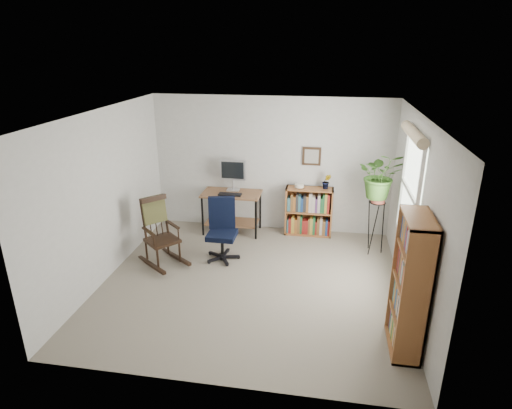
% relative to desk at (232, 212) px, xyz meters
% --- Properties ---
extents(floor, '(4.20, 4.00, 0.00)m').
position_rel_desk_xyz_m(floor, '(0.66, -1.70, -0.37)').
color(floor, gray).
rests_on(floor, ground).
extents(ceiling, '(4.20, 4.00, 0.00)m').
position_rel_desk_xyz_m(ceiling, '(0.66, -1.70, 2.03)').
color(ceiling, silver).
rests_on(ceiling, ground).
extents(wall_back, '(4.20, 0.00, 2.40)m').
position_rel_desk_xyz_m(wall_back, '(0.66, 0.30, 0.83)').
color(wall_back, silver).
rests_on(wall_back, ground).
extents(wall_front, '(4.20, 0.00, 2.40)m').
position_rel_desk_xyz_m(wall_front, '(0.66, -3.70, 0.83)').
color(wall_front, silver).
rests_on(wall_front, ground).
extents(wall_left, '(0.00, 4.00, 2.40)m').
position_rel_desk_xyz_m(wall_left, '(-1.44, -1.70, 0.83)').
color(wall_left, silver).
rests_on(wall_left, ground).
extents(wall_right, '(0.00, 4.00, 2.40)m').
position_rel_desk_xyz_m(wall_right, '(2.76, -1.70, 0.83)').
color(wall_right, silver).
rests_on(wall_right, ground).
extents(window, '(0.12, 1.20, 1.50)m').
position_rel_desk_xyz_m(window, '(2.72, -1.40, 1.03)').
color(window, silver).
rests_on(window, wall_right).
extents(desk, '(1.04, 0.57, 0.75)m').
position_rel_desk_xyz_m(desk, '(0.00, 0.00, 0.00)').
color(desk, brown).
rests_on(desk, floor).
extents(monitor, '(0.46, 0.16, 0.56)m').
position_rel_desk_xyz_m(monitor, '(0.00, 0.14, 0.65)').
color(monitor, '#B7B7BC').
rests_on(monitor, desk).
extents(keyboard, '(0.40, 0.15, 0.02)m').
position_rel_desk_xyz_m(keyboard, '(0.00, -0.12, 0.39)').
color(keyboard, black).
rests_on(keyboard, desk).
extents(office_chair, '(0.64, 0.64, 1.00)m').
position_rel_desk_xyz_m(office_chair, '(0.08, -1.07, 0.13)').
color(office_chair, black).
rests_on(office_chair, floor).
extents(rocking_chair, '(1.06, 1.03, 1.07)m').
position_rel_desk_xyz_m(rocking_chair, '(-0.79, -1.35, 0.16)').
color(rocking_chair, black).
rests_on(rocking_chair, floor).
extents(low_bookshelf, '(0.82, 0.27, 0.87)m').
position_rel_desk_xyz_m(low_bookshelf, '(1.37, 0.12, 0.06)').
color(low_bookshelf, '#9B5D32').
rests_on(low_bookshelf, floor).
extents(tall_bookshelf, '(0.30, 0.69, 1.59)m').
position_rel_desk_xyz_m(tall_bookshelf, '(2.58, -2.77, 0.42)').
color(tall_bookshelf, '#9B5D32').
rests_on(tall_bookshelf, floor).
extents(plant_stand, '(0.35, 0.35, 1.02)m').
position_rel_desk_xyz_m(plant_stand, '(2.46, -0.41, 0.14)').
color(plant_stand, black).
rests_on(plant_stand, floor).
extents(spider_plant, '(1.69, 1.88, 1.47)m').
position_rel_desk_xyz_m(spider_plant, '(2.46, -0.41, 1.30)').
color(spider_plant, '#386623').
rests_on(spider_plant, plant_stand).
extents(potted_plant_small, '(0.13, 0.24, 0.11)m').
position_rel_desk_xyz_m(potted_plant_small, '(1.65, 0.13, 0.55)').
color(potted_plant_small, '#386623').
rests_on(potted_plant_small, low_bookshelf).
extents(framed_picture, '(0.32, 0.04, 0.32)m').
position_rel_desk_xyz_m(framed_picture, '(1.37, 0.27, 1.02)').
color(framed_picture, black).
rests_on(framed_picture, wall_back).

